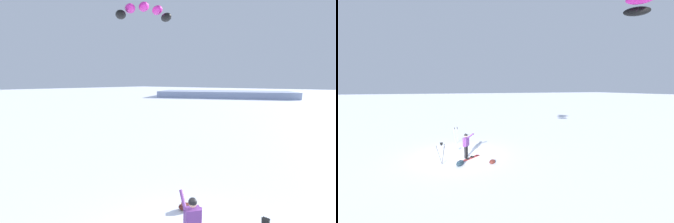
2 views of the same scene
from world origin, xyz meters
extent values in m
cube|color=#592D72|center=(-0.59, -0.34, 1.05)|extent=(0.47, 0.46, 0.55)
sphere|color=tan|center=(-0.59, -0.34, 1.47)|extent=(0.21, 0.21, 0.21)
sphere|color=black|center=(-0.59, -0.34, 1.50)|extent=(0.22, 0.22, 0.22)
cylinder|color=#592D72|center=(-0.61, -0.64, 1.43)|extent=(0.39, 0.44, 0.39)
cylinder|color=#592D72|center=(-0.73, -0.20, 1.05)|extent=(0.09, 0.09, 0.55)
ellipsoid|color=black|center=(-7.65, -6.78, 8.50)|extent=(1.31, 1.39, 0.44)
ellipsoid|color=#CC2699|center=(-7.21, -7.15, 8.90)|extent=(1.31, 1.39, 0.44)
ellipsoid|color=#CC2699|center=(-6.57, -7.69, 9.05)|extent=(1.31, 1.39, 0.44)
ellipsoid|color=#CC2699|center=(-5.93, -8.23, 8.90)|extent=(1.31, 1.39, 0.44)
ellipsoid|color=black|center=(-5.50, -8.60, 8.50)|extent=(1.31, 1.39, 0.44)
cube|color=black|center=(-1.29, 1.21, 1.27)|extent=(0.12, 0.16, 0.10)
ellipsoid|color=#4C1E19|center=(-2.22, -1.63, 0.11)|extent=(0.53, 0.56, 0.22)
cube|color=brown|center=(-2.22, -1.63, 0.19)|extent=(0.32, 0.34, 0.08)
cube|color=#97A3C2|center=(-57.26, -24.54, 0.88)|extent=(26.96, 39.25, 1.77)
camera|label=1|loc=(3.83, 2.33, 4.46)|focal=23.64mm
camera|label=2|loc=(-14.11, 1.78, 4.55)|focal=22.77mm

